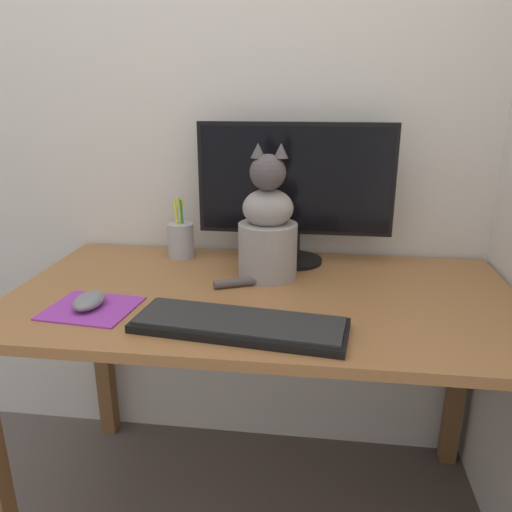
{
  "coord_description": "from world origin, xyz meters",
  "views": [
    {
      "loc": [
        0.13,
        -1.16,
        1.18
      ],
      "look_at": [
        -0.01,
        -0.05,
        0.81
      ],
      "focal_mm": 35.0,
      "sensor_mm": 36.0,
      "label": 1
    }
  ],
  "objects_px": {
    "keyboard": "(240,324)",
    "cat": "(269,229)",
    "monitor": "(295,187)",
    "computer_mouse_left": "(89,301)",
    "pen_cup": "(181,240)"
  },
  "relations": [
    {
      "from": "keyboard",
      "to": "computer_mouse_left",
      "type": "xyz_separation_m",
      "value": [
        -0.37,
        0.06,
        0.01
      ]
    },
    {
      "from": "keyboard",
      "to": "cat",
      "type": "bearing_deg",
      "value": 92.05
    },
    {
      "from": "keyboard",
      "to": "pen_cup",
      "type": "relative_size",
      "value": 2.58
    },
    {
      "from": "monitor",
      "to": "cat",
      "type": "bearing_deg",
      "value": -114.19
    },
    {
      "from": "cat",
      "to": "pen_cup",
      "type": "distance_m",
      "value": 0.32
    },
    {
      "from": "pen_cup",
      "to": "keyboard",
      "type": "bearing_deg",
      "value": -61.17
    },
    {
      "from": "keyboard",
      "to": "computer_mouse_left",
      "type": "bearing_deg",
      "value": 176.93
    },
    {
      "from": "keyboard",
      "to": "cat",
      "type": "xyz_separation_m",
      "value": [
        0.03,
        0.33,
        0.12
      ]
    },
    {
      "from": "monitor",
      "to": "computer_mouse_left",
      "type": "distance_m",
      "value": 0.64
    },
    {
      "from": "pen_cup",
      "to": "computer_mouse_left",
      "type": "bearing_deg",
      "value": -105.22
    },
    {
      "from": "monitor",
      "to": "pen_cup",
      "type": "height_order",
      "value": "monitor"
    },
    {
      "from": "pen_cup",
      "to": "monitor",
      "type": "bearing_deg",
      "value": -0.9
    },
    {
      "from": "keyboard",
      "to": "cat",
      "type": "height_order",
      "value": "cat"
    },
    {
      "from": "cat",
      "to": "pen_cup",
      "type": "relative_size",
      "value": 1.98
    },
    {
      "from": "keyboard",
      "to": "cat",
      "type": "distance_m",
      "value": 0.35
    }
  ]
}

